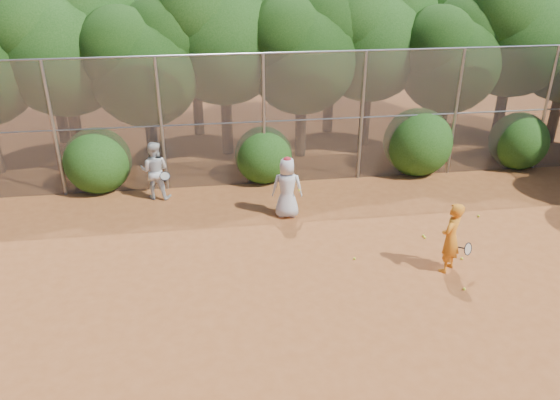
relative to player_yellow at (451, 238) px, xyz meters
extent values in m
plane|color=#944C21|center=(-2.63, -0.55, -0.85)|extent=(80.00, 80.00, 0.00)
cylinder|color=gray|center=(-9.63, 5.45, 1.15)|extent=(0.09, 0.09, 4.00)
cylinder|color=gray|center=(-6.63, 5.45, 1.15)|extent=(0.09, 0.09, 4.00)
cylinder|color=gray|center=(-3.63, 5.45, 1.15)|extent=(0.09, 0.09, 4.00)
cylinder|color=gray|center=(-0.63, 5.45, 1.15)|extent=(0.09, 0.09, 4.00)
cylinder|color=gray|center=(2.37, 5.45, 1.15)|extent=(0.09, 0.09, 4.00)
cylinder|color=gray|center=(5.37, 5.45, 1.15)|extent=(0.09, 0.09, 4.00)
cylinder|color=gray|center=(-2.63, 5.45, 3.15)|extent=(20.00, 0.05, 0.05)
cylinder|color=gray|center=(-2.63, 5.45, 1.15)|extent=(20.00, 0.04, 0.04)
cube|color=slate|center=(-2.63, 5.45, 1.15)|extent=(20.00, 0.02, 4.00)
cylinder|color=black|center=(-9.63, 7.95, 0.41)|extent=(0.38, 0.38, 2.52)
sphere|color=#1A4210|center=(-9.63, 7.95, 2.88)|extent=(4.03, 4.03, 4.03)
sphere|color=#1A4210|center=(-8.83, 8.36, 3.88)|extent=(3.23, 3.23, 3.23)
sphere|color=#1A4210|center=(-10.34, 7.65, 3.68)|extent=(3.02, 3.02, 3.02)
cylinder|color=black|center=(-7.13, 7.25, 0.23)|extent=(0.36, 0.36, 2.17)
sphere|color=black|center=(-7.13, 7.25, 2.36)|extent=(3.47, 3.47, 3.47)
sphere|color=black|center=(-6.44, 7.60, 3.23)|extent=(2.78, 2.78, 2.78)
sphere|color=black|center=(-7.74, 6.99, 3.05)|extent=(2.60, 2.60, 2.60)
cylinder|color=black|center=(-4.63, 8.25, 0.48)|extent=(0.39, 0.39, 2.66)
sphere|color=#1A4210|center=(-4.63, 8.25, 3.08)|extent=(4.26, 4.26, 4.26)
sphere|color=#1A4210|center=(-3.78, 8.68, 4.15)|extent=(3.40, 3.40, 3.40)
sphere|color=#1A4210|center=(-5.38, 7.93, 3.93)|extent=(3.19, 3.19, 3.19)
cylinder|color=black|center=(-2.13, 7.65, 0.28)|extent=(0.37, 0.37, 2.27)
sphere|color=black|center=(-2.13, 7.65, 2.51)|extent=(3.64, 3.64, 3.64)
sphere|color=black|center=(-1.40, 8.02, 3.42)|extent=(2.91, 2.91, 2.91)
sphere|color=black|center=(-2.77, 7.38, 3.24)|extent=(2.73, 2.73, 2.73)
cylinder|color=black|center=(0.37, 8.45, 0.37)|extent=(0.38, 0.38, 2.45)
sphere|color=#1A4210|center=(0.37, 8.45, 2.77)|extent=(3.92, 3.92, 3.92)
sphere|color=#1A4210|center=(1.15, 8.84, 3.75)|extent=(3.14, 3.14, 3.14)
sphere|color=#1A4210|center=(-0.32, 8.16, 3.56)|extent=(2.94, 2.94, 2.94)
cylinder|color=black|center=(2.87, 7.45, 0.20)|extent=(0.36, 0.36, 2.10)
sphere|color=black|center=(2.87, 7.45, 2.25)|extent=(3.36, 3.36, 3.36)
sphere|color=black|center=(3.54, 7.79, 3.09)|extent=(2.69, 2.69, 2.69)
sphere|color=black|center=(2.28, 7.20, 2.93)|extent=(2.52, 2.52, 2.52)
cylinder|color=black|center=(5.37, 8.05, 0.44)|extent=(0.39, 0.39, 2.59)
sphere|color=#1A4210|center=(5.37, 8.05, 2.98)|extent=(4.14, 4.14, 4.14)
sphere|color=#1A4210|center=(6.20, 8.47, 4.02)|extent=(3.32, 3.32, 3.32)
sphere|color=#1A4210|center=(4.64, 7.74, 3.81)|extent=(3.11, 3.11, 3.11)
cylinder|color=black|center=(7.37, 7.75, 0.30)|extent=(0.37, 0.37, 2.31)
cylinder|color=black|center=(-10.63, 10.25, 0.46)|extent=(0.39, 0.39, 2.62)
sphere|color=#1A4210|center=(-10.63, 10.25, 3.03)|extent=(4.20, 4.20, 4.20)
sphere|color=#1A4210|center=(-9.79, 10.67, 4.08)|extent=(3.36, 3.36, 3.36)
sphere|color=#1A4210|center=(-11.37, 9.94, 3.87)|extent=(3.15, 3.15, 3.15)
cylinder|color=black|center=(-5.63, 10.45, 0.55)|extent=(0.40, 0.40, 2.80)
sphere|color=#1A4210|center=(-5.63, 10.45, 3.29)|extent=(4.48, 4.48, 4.48)
cylinder|color=black|center=(-0.63, 10.05, 0.41)|extent=(0.38, 0.38, 2.52)
sphere|color=#1A4210|center=(-0.63, 10.05, 2.88)|extent=(4.03, 4.03, 4.03)
sphere|color=#1A4210|center=(0.17, 10.46, 3.88)|extent=(3.23, 3.23, 3.23)
sphere|color=#1A4210|center=(-1.34, 9.75, 3.68)|extent=(3.02, 3.02, 3.02)
cylinder|color=black|center=(3.87, 10.65, 0.51)|extent=(0.40, 0.40, 2.73)
sphere|color=#1A4210|center=(3.87, 10.65, 3.19)|extent=(4.37, 4.37, 4.37)
sphere|color=#1A4210|center=(-8.63, 5.75, 0.15)|extent=(2.00, 2.00, 2.00)
sphere|color=#1A4210|center=(-3.63, 5.75, 0.05)|extent=(1.80, 1.80, 1.80)
sphere|color=#1A4210|center=(1.37, 5.75, 0.25)|extent=(2.20, 2.20, 2.20)
sphere|color=#1A4210|center=(4.87, 5.75, 0.10)|extent=(1.90, 1.90, 1.90)
imported|color=orange|center=(0.00, 0.00, 0.00)|extent=(0.74, 0.72, 1.71)
torus|color=black|center=(0.35, -0.20, -0.20)|extent=(0.31, 0.25, 0.30)
cylinder|color=black|center=(0.23, -0.02, -0.26)|extent=(0.18, 0.25, 0.10)
imported|color=silver|center=(-3.27, 3.18, 0.00)|extent=(0.92, 0.67, 1.71)
ellipsoid|color=#A61721|center=(-3.27, 3.18, 0.82)|extent=(0.22, 0.22, 0.13)
sphere|color=yellow|center=(-2.97, 2.98, 0.00)|extent=(0.07, 0.07, 0.07)
imported|color=silver|center=(-6.90, 4.85, 0.01)|extent=(0.96, 0.82, 1.73)
torus|color=black|center=(-6.60, 4.55, -0.05)|extent=(0.34, 0.29, 0.22)
cylinder|color=black|center=(-6.62, 4.69, -0.22)|extent=(0.06, 0.21, 0.23)
sphere|color=yellow|center=(0.04, 1.53, -0.82)|extent=(0.07, 0.07, 0.07)
sphere|color=yellow|center=(0.04, 1.44, -0.82)|extent=(0.07, 0.07, 0.07)
sphere|color=yellow|center=(0.06, -0.83, -0.82)|extent=(0.07, 0.07, 0.07)
sphere|color=yellow|center=(0.55, 0.35, -0.82)|extent=(0.07, 0.07, 0.07)
sphere|color=yellow|center=(-2.00, 0.70, -0.82)|extent=(0.07, 0.07, 0.07)
sphere|color=yellow|center=(1.95, 2.36, -0.82)|extent=(0.07, 0.07, 0.07)
camera|label=1|loc=(-5.29, -10.05, 6.19)|focal=35.00mm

